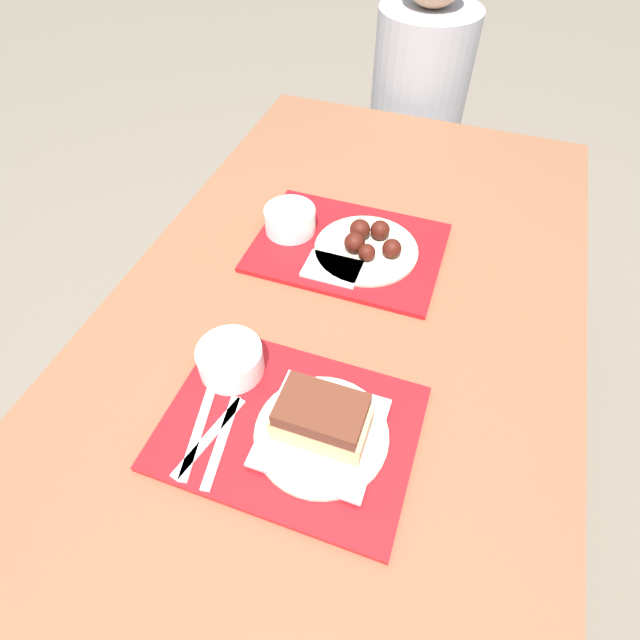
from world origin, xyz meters
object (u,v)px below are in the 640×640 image
at_px(tray_near, 290,427).
at_px(tray_far, 348,247).
at_px(bowl_coleslaw_near, 230,359).
at_px(person_seated_across, 421,78).
at_px(brisket_sandwich_plate, 321,425).
at_px(bowl_coleslaw_far, 290,219).
at_px(wings_plate_far, 368,244).

bearing_deg(tray_near, tray_far, 95.28).
bearing_deg(bowl_coleslaw_near, person_seated_across, 86.43).
distance_m(bowl_coleslaw_near, brisket_sandwich_plate, 0.21).
distance_m(bowl_coleslaw_near, bowl_coleslaw_far, 0.41).
bearing_deg(tray_far, person_seated_across, 91.22).
height_order(bowl_coleslaw_near, bowl_coleslaw_far, same).
bearing_deg(bowl_coleslaw_far, person_seated_across, 81.76).
distance_m(bowl_coleslaw_near, person_seated_across, 1.28).
bearing_deg(tray_near, bowl_coleslaw_far, 111.44).
xyz_separation_m(bowl_coleslaw_near, bowl_coleslaw_far, (-0.05, 0.41, 0.00)).
bearing_deg(bowl_coleslaw_far, tray_near, -68.56).
bearing_deg(bowl_coleslaw_far, wings_plate_far, -2.94).
distance_m(tray_near, wings_plate_far, 0.47).
relative_size(tray_near, brisket_sandwich_plate, 1.89).
bearing_deg(bowl_coleslaw_near, wings_plate_far, 70.06).
height_order(tray_far, brisket_sandwich_plate, brisket_sandwich_plate).
relative_size(bowl_coleslaw_near, wings_plate_far, 0.50).
distance_m(wings_plate_far, person_seated_across, 0.88).
bearing_deg(brisket_sandwich_plate, bowl_coleslaw_far, 117.07).
relative_size(tray_far, person_seated_across, 0.61).
distance_m(tray_near, bowl_coleslaw_far, 0.52).
xyz_separation_m(bowl_coleslaw_near, wings_plate_far, (0.14, 0.40, -0.01)).
xyz_separation_m(tray_far, wings_plate_far, (0.05, -0.00, 0.02)).
xyz_separation_m(bowl_coleslaw_far, person_seated_across, (0.13, 0.87, -0.02)).
bearing_deg(wings_plate_far, tray_near, -90.24).
bearing_deg(person_seated_across, wings_plate_far, -85.83).
bearing_deg(person_seated_across, brisket_sandwich_plate, -84.98).
xyz_separation_m(tray_far, bowl_coleslaw_near, (-0.10, -0.40, 0.04)).
bearing_deg(tray_far, bowl_coleslaw_far, 176.44).
xyz_separation_m(tray_near, wings_plate_far, (0.00, 0.47, 0.02)).
bearing_deg(brisket_sandwich_plate, tray_near, -179.05).
relative_size(tray_far, wings_plate_far, 1.81).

